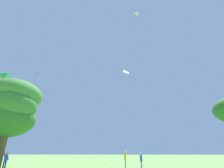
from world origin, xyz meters
name	(u,v)px	position (x,y,z in m)	size (l,w,h in m)	color
kite_green_small	(2,75)	(-13.80, 9.74, 9.20)	(3.99, 7.06, 9.87)	green
kite_white_distant	(136,14)	(1.85, 17.22, 25.08)	(1.72, 9.20, 25.72)	white
kite_purple_streamer	(34,78)	(-20.95, 27.33, 17.47)	(4.27, 8.36, 19.21)	purple
kite_pink_low	(126,75)	(0.38, 33.37, 20.60)	(1.59, 11.60, 22.49)	pink
person_in_red_shirt	(141,160)	(0.66, 12.77, 0.97)	(0.28, 0.50, 1.61)	gray
person_with_spool	(125,158)	(-0.87, 14.87, 1.10)	(0.25, 0.59, 1.82)	gray
person_child_small	(5,160)	(-11.34, 9.91, 1.01)	(0.54, 0.23, 1.67)	black
tree_right_cluster	(10,108)	(-12.37, 10.23, 5.80)	(5.84, 5.63, 8.67)	brown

